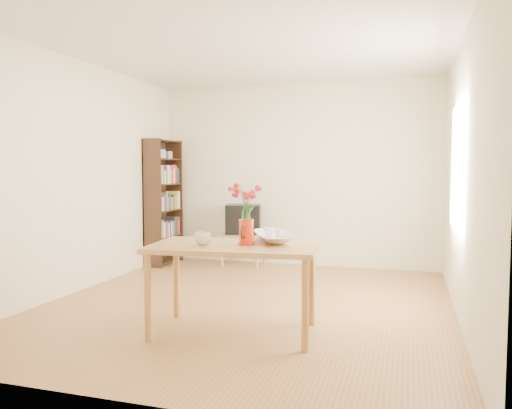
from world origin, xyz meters
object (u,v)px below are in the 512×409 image
(bowl, at_px, (273,217))
(television, at_px, (244,219))
(pitcher, at_px, (246,233))
(mug, at_px, (203,238))
(table, at_px, (234,254))

(bowl, xyz_separation_m, television, (-1.13, 2.59, -0.29))
(pitcher, relative_size, television, 0.38)
(pitcher, xyz_separation_m, mug, (-0.34, -0.13, -0.04))
(table, xyz_separation_m, television, (-0.87, 2.87, 0.01))
(bowl, distance_m, television, 2.84)
(television, bearing_deg, table, -86.80)
(table, distance_m, bowl, 0.48)
(television, bearing_deg, bowl, -80.06)
(table, bearing_deg, pitcher, 8.66)
(pitcher, distance_m, television, 3.00)
(table, bearing_deg, mug, -163.57)
(television, bearing_deg, mug, -91.61)
(mug, bearing_deg, television, -86.80)
(bowl, relative_size, television, 0.80)
(table, relative_size, bowl, 3.19)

